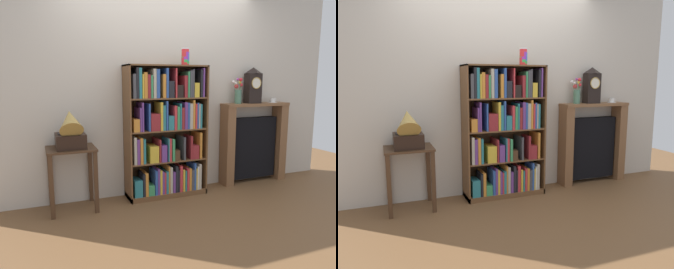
% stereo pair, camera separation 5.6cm
% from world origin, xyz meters
% --- Properties ---
extents(ground_plane, '(7.87, 6.40, 0.02)m').
position_xyz_m(ground_plane, '(0.00, 0.00, -0.01)').
color(ground_plane, brown).
extents(wall_back, '(4.87, 0.08, 2.60)m').
position_xyz_m(wall_back, '(0.11, 0.29, 1.30)').
color(wall_back, beige).
rests_on(wall_back, ground).
extents(bookshelf, '(0.99, 0.33, 1.59)m').
position_xyz_m(bookshelf, '(-0.00, 0.07, 0.74)').
color(bookshelf, brown).
rests_on(bookshelf, ground).
extents(cup_stack, '(0.09, 0.09, 0.20)m').
position_xyz_m(cup_stack, '(0.23, 0.04, 1.69)').
color(cup_stack, red).
rests_on(cup_stack, bookshelf).
extents(side_table_left, '(0.51, 0.44, 0.70)m').
position_xyz_m(side_table_left, '(-1.13, 0.03, 0.51)').
color(side_table_left, '#472D1C').
rests_on(side_table_left, ground).
extents(gramophone, '(0.31, 0.44, 0.49)m').
position_xyz_m(gramophone, '(-1.13, -0.02, 0.89)').
color(gramophone, black).
rests_on(gramophone, side_table_left).
extents(fireplace_mantel, '(0.99, 0.23, 1.11)m').
position_xyz_m(fireplace_mantel, '(1.34, 0.15, 0.54)').
color(fireplace_mantel, brown).
rests_on(fireplace_mantel, ground).
extents(mantel_clock, '(0.20, 0.15, 0.48)m').
position_xyz_m(mantel_clock, '(1.28, 0.13, 1.35)').
color(mantel_clock, black).
rests_on(mantel_clock, fireplace_mantel).
extents(flower_vase, '(0.13, 0.12, 0.34)m').
position_xyz_m(flower_vase, '(1.05, 0.14, 1.25)').
color(flower_vase, '#4C7A60').
rests_on(flower_vase, fireplace_mantel).
extents(teacup_with_saucer, '(0.13, 0.13, 0.06)m').
position_xyz_m(teacup_with_saucer, '(1.63, 0.14, 1.14)').
color(teacup_with_saucer, white).
rests_on(teacup_with_saucer, fireplace_mantel).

